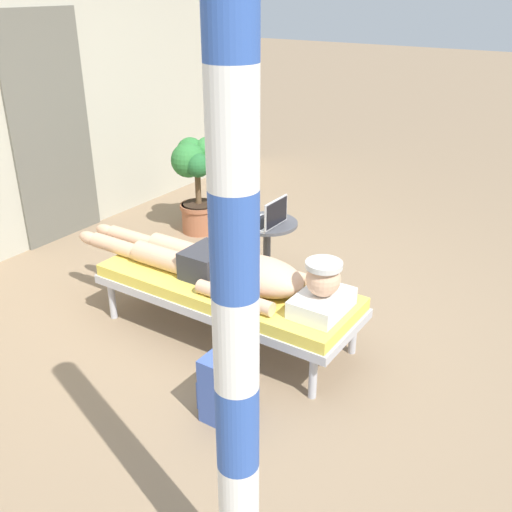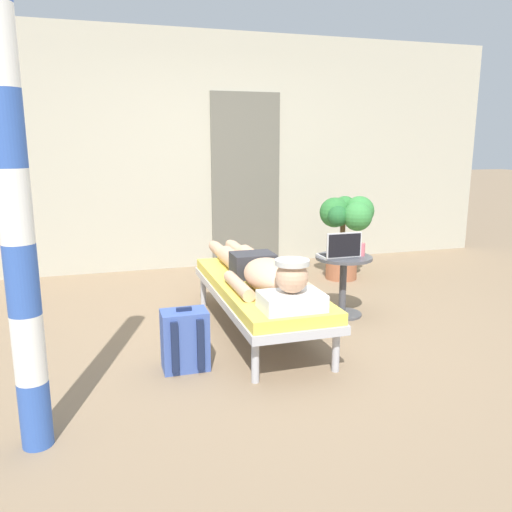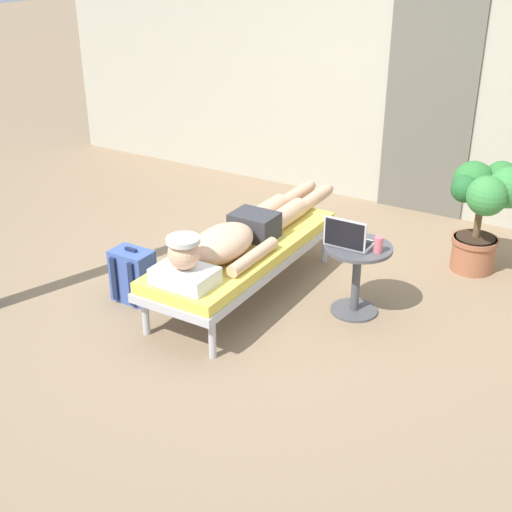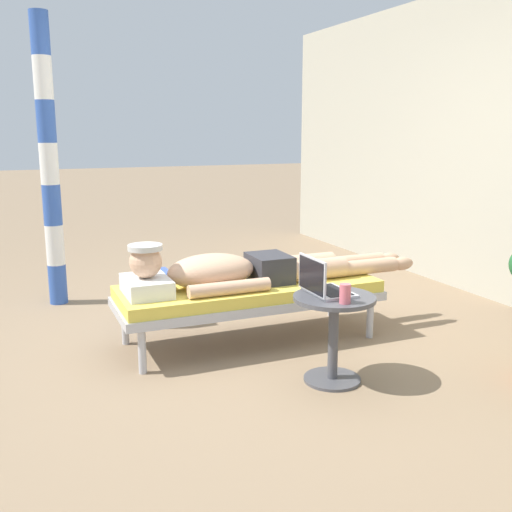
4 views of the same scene
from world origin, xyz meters
name	(u,v)px [view 4 (image 4 of 4)]	position (x,y,z in m)	size (l,w,h in m)	color
ground_plane	(251,349)	(0.00, 0.00, 0.00)	(40.00, 40.00, 0.00)	#8C7256
lounge_chair	(249,294)	(-0.15, 0.05, 0.35)	(0.65, 1.84, 0.42)	#B7B7BC
person_reclining	(243,270)	(-0.15, 0.00, 0.52)	(0.53, 2.17, 0.33)	white
side_table	(334,324)	(0.67, 0.25, 0.36)	(0.48, 0.48, 0.52)	#4C4C51
laptop	(322,285)	(0.61, 0.20, 0.58)	(0.31, 0.24, 0.23)	silver
drink_glass	(345,294)	(0.82, 0.23, 0.58)	(0.06, 0.06, 0.11)	#D86672
backpack	(159,298)	(-0.81, -0.43, 0.20)	(0.30, 0.26, 0.42)	#3F59A5
porch_post	(49,164)	(-1.66, -1.11, 1.19)	(0.15, 0.15, 2.38)	#3359B2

